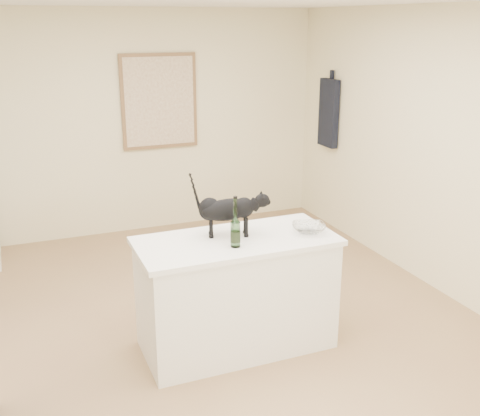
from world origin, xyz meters
TOP-DOWN VIEW (x-y plane):
  - floor at (0.00, 0.00)m, footprint 5.50×5.50m
  - wall_back at (0.00, 2.75)m, footprint 4.50×0.00m
  - wall_right at (2.25, 0.00)m, footprint 0.00×5.50m
  - island_base at (0.10, -0.20)m, footprint 1.44×0.67m
  - island_top at (0.10, -0.20)m, footprint 1.50×0.70m
  - artwork_frame at (0.30, 2.72)m, footprint 0.90×0.03m
  - artwork_canvas at (0.30, 2.70)m, footprint 0.82×0.00m
  - hanging_garment at (2.19, 2.05)m, footprint 0.08×0.34m
  - black_cat at (0.06, -0.11)m, footprint 0.55×0.31m
  - wine_bottle at (0.04, -0.34)m, footprint 0.09×0.09m
  - glass_bowl at (0.67, -0.28)m, footprint 0.34×0.34m

SIDE VIEW (x-z plane):
  - floor at x=0.00m, z-range 0.00..0.00m
  - island_base at x=0.10m, z-range 0.00..0.86m
  - island_top at x=0.10m, z-range 0.86..0.90m
  - glass_bowl at x=0.67m, z-range 0.90..0.96m
  - wine_bottle at x=0.04m, z-range 0.90..1.23m
  - black_cat at x=0.06m, z-range 0.90..1.27m
  - wall_back at x=0.00m, z-range -0.95..3.55m
  - wall_right at x=2.25m, z-range -1.45..4.05m
  - hanging_garment at x=2.19m, z-range 1.00..1.80m
  - artwork_frame at x=0.30m, z-range 1.00..2.10m
  - artwork_canvas at x=0.30m, z-range 1.04..2.06m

